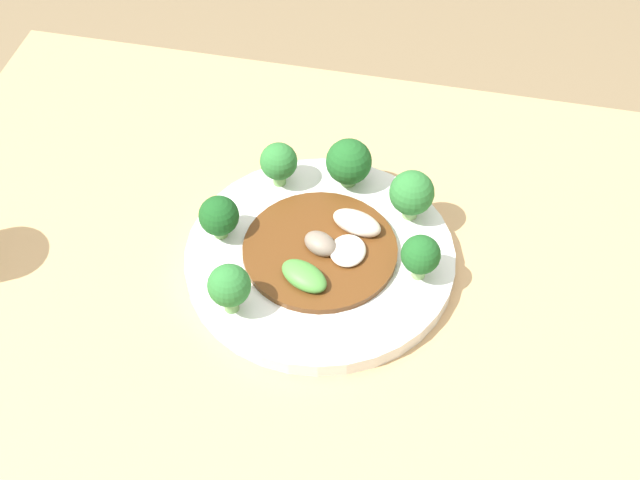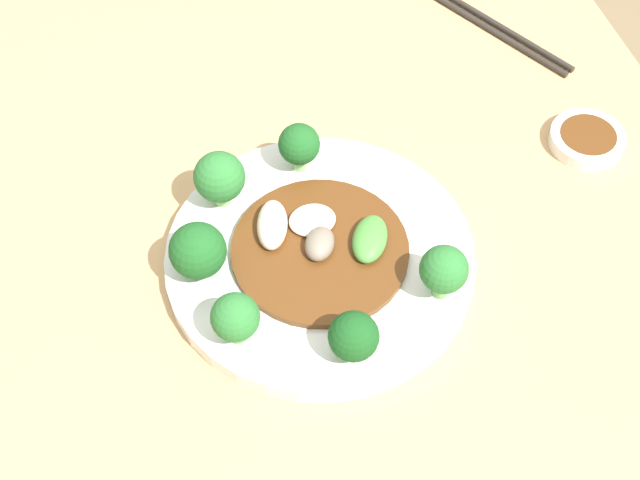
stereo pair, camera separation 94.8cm
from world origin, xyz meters
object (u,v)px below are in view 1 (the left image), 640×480
(broccoli_northwest, at_px, (279,162))
(broccoli_west, at_px, (219,216))
(plate, at_px, (320,258))
(stirfry_center, at_px, (325,249))
(broccoli_east, at_px, (421,255))
(broccoli_northeast, at_px, (412,193))
(broccoli_southwest, at_px, (229,286))
(broccoli_north, at_px, (349,162))

(broccoli_northwest, xyz_separation_m, broccoli_west, (-0.04, -0.09, -0.00))
(plate, distance_m, stirfry_center, 0.02)
(broccoli_northwest, distance_m, broccoli_east, 0.20)
(broccoli_northeast, relative_size, broccoli_southwest, 1.02)
(broccoli_northwest, bearing_deg, broccoli_east, -30.38)
(broccoli_west, xyz_separation_m, broccoli_southwest, (0.04, -0.09, 0.01))
(broccoli_west, distance_m, stirfry_center, 0.12)
(broccoli_northwest, relative_size, broccoli_east, 1.02)
(stirfry_center, bearing_deg, broccoli_southwest, -130.09)
(plate, bearing_deg, broccoli_northwest, 125.94)
(broccoli_west, bearing_deg, plate, -1.06)
(broccoli_southwest, bearing_deg, broccoli_northeast, 46.53)
(broccoli_north, bearing_deg, broccoli_west, -137.93)
(broccoli_southwest, bearing_deg, broccoli_north, 68.17)
(broccoli_west, height_order, stirfry_center, broccoli_west)
(plate, relative_size, broccoli_northwest, 5.29)
(stirfry_center, bearing_deg, broccoli_north, 87.92)
(broccoli_east, bearing_deg, broccoli_southwest, -155.20)
(broccoli_east, xyz_separation_m, stirfry_center, (-0.10, 0.01, -0.03))
(broccoli_northwest, bearing_deg, broccoli_southwest, -91.27)
(plate, height_order, broccoli_northeast, broccoli_northeast)
(broccoli_north, relative_size, stirfry_center, 0.36)
(broccoli_northwest, relative_size, stirfry_center, 0.33)
(plate, relative_size, broccoli_east, 5.37)
(broccoli_northwest, distance_m, broccoli_southwest, 0.19)
(broccoli_east, distance_m, broccoli_northeast, 0.09)
(plate, xyz_separation_m, broccoli_northwest, (-0.07, 0.09, 0.04))
(broccoli_north, distance_m, stirfry_center, 0.11)
(broccoli_northwest, height_order, broccoli_east, same)
(broccoli_east, height_order, broccoli_north, broccoli_north)
(plate, xyz_separation_m, broccoli_northeast, (0.09, 0.07, 0.04))
(plate, xyz_separation_m, broccoli_southwest, (-0.07, -0.09, 0.04))
(broccoli_northwest, xyz_separation_m, broccoli_north, (0.08, 0.02, -0.00))
(broccoli_southwest, bearing_deg, broccoli_northwest, 88.73)
(broccoli_southwest, distance_m, stirfry_center, 0.12)
(broccoli_northwest, height_order, broccoli_northeast, broccoli_northeast)
(broccoli_west, distance_m, broccoli_north, 0.16)
(broccoli_northwest, distance_m, broccoli_north, 0.08)
(broccoli_west, relative_size, broccoli_southwest, 0.88)
(plate, height_order, broccoli_east, broccoli_east)
(broccoli_east, xyz_separation_m, broccoli_northeast, (-0.02, 0.08, 0.00))
(broccoli_east, bearing_deg, stirfry_center, 175.07)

